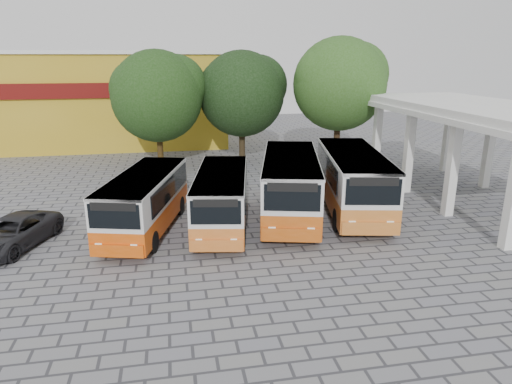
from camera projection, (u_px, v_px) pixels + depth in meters
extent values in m
plane|color=slate|center=(311.00, 239.00, 20.38)|extent=(90.00, 90.00, 0.00)
cube|color=silver|center=(377.00, 138.00, 30.94)|extent=(0.45, 0.45, 5.00)
cube|color=silver|center=(448.00, 136.00, 31.88)|extent=(0.45, 0.45, 5.00)
cube|color=silver|center=(479.00, 108.00, 24.52)|extent=(6.60, 15.60, 0.40)
cube|color=silver|center=(478.00, 114.00, 24.62)|extent=(6.80, 15.80, 0.30)
cube|color=#AD8B1A|center=(113.00, 100.00, 41.77)|extent=(20.00, 10.00, 8.00)
cube|color=#590C0A|center=(104.00, 91.00, 36.63)|extent=(20.00, 0.20, 1.20)
cube|color=silver|center=(108.00, 53.00, 40.59)|extent=(20.40, 10.40, 0.30)
cube|color=#C84606|center=(146.00, 214.00, 21.15)|extent=(4.07, 7.78, 0.98)
cube|color=silver|center=(144.00, 189.00, 20.82)|extent=(4.07, 7.78, 1.37)
cube|color=silver|center=(143.00, 176.00, 20.64)|extent=(4.12, 7.79, 0.11)
cube|color=black|center=(119.00, 190.00, 20.61)|extent=(1.63, 5.95, 0.98)
cube|color=black|center=(170.00, 188.00, 21.02)|extent=(1.63, 5.95, 0.98)
cube|color=black|center=(140.00, 216.00, 17.29)|extent=(1.95, 0.56, 0.98)
cube|color=black|center=(139.00, 206.00, 17.18)|extent=(1.73, 0.51, 0.32)
cylinder|color=black|center=(119.00, 243.00, 18.80)|extent=(0.26, 0.93, 0.93)
cylinder|color=black|center=(169.00, 239.00, 19.16)|extent=(0.26, 0.93, 0.93)
cylinder|color=black|center=(129.00, 206.00, 23.36)|extent=(0.26, 0.93, 0.93)
cylinder|color=black|center=(168.00, 204.00, 23.72)|extent=(0.26, 0.93, 0.93)
cube|color=#C36120|center=(222.00, 210.00, 21.63)|extent=(3.46, 7.64, 0.97)
cube|color=silver|center=(222.00, 187.00, 21.30)|extent=(3.46, 7.64, 1.35)
cube|color=silver|center=(221.00, 174.00, 21.12)|extent=(3.50, 7.65, 0.11)
cube|color=black|center=(197.00, 188.00, 21.10)|extent=(1.11, 6.00, 0.97)
cube|color=black|center=(245.00, 185.00, 21.50)|extent=(1.11, 6.00, 0.97)
cube|color=black|center=(232.00, 212.00, 17.81)|extent=(1.96, 0.39, 0.97)
cube|color=black|center=(232.00, 203.00, 17.70)|extent=(1.73, 0.36, 0.31)
cylinder|color=black|center=(205.00, 238.00, 19.31)|extent=(0.26, 0.92, 0.92)
cylinder|color=black|center=(252.00, 235.00, 19.66)|extent=(0.26, 0.92, 0.92)
cylinder|color=black|center=(198.00, 204.00, 23.82)|extent=(0.26, 0.92, 0.92)
cylinder|color=black|center=(236.00, 201.00, 24.17)|extent=(0.26, 0.92, 0.92)
cube|color=#AF480D|center=(290.00, 198.00, 23.00)|extent=(4.56, 8.94, 1.13)
cube|color=silver|center=(291.00, 172.00, 22.61)|extent=(4.56, 8.94, 1.58)
cube|color=silver|center=(291.00, 158.00, 22.41)|extent=(4.61, 8.95, 0.13)
cube|color=black|center=(265.00, 173.00, 22.38)|extent=(1.75, 6.88, 1.13)
cube|color=black|center=(316.00, 171.00, 22.84)|extent=(1.75, 6.88, 1.13)
cube|color=black|center=(318.00, 197.00, 18.55)|extent=(2.25, 0.60, 1.13)
cube|color=black|center=(318.00, 187.00, 18.42)|extent=(1.99, 0.55, 0.36)
cylinder|color=black|center=(281.00, 227.00, 20.30)|extent=(0.30, 1.07, 1.07)
cylinder|color=black|center=(330.00, 224.00, 20.71)|extent=(0.30, 1.07, 1.07)
cylinder|color=black|center=(257.00, 192.00, 25.54)|extent=(0.30, 1.07, 1.07)
cylinder|color=black|center=(297.00, 190.00, 25.95)|extent=(0.30, 1.07, 1.07)
cube|color=#BC6723|center=(352.00, 194.00, 23.75)|extent=(4.28, 9.04, 1.14)
cube|color=silver|center=(353.00, 168.00, 23.35)|extent=(4.28, 9.04, 1.60)
cube|color=silver|center=(354.00, 154.00, 23.14)|extent=(4.33, 9.05, 0.13)
cube|color=black|center=(329.00, 169.00, 23.11)|extent=(1.47, 7.04, 1.14)
cube|color=black|center=(378.00, 167.00, 23.58)|extent=(1.47, 7.04, 1.14)
cube|color=black|center=(393.00, 192.00, 19.24)|extent=(2.30, 0.51, 1.14)
cube|color=black|center=(394.00, 181.00, 19.10)|extent=(2.04, 0.47, 0.37)
cylinder|color=black|center=(351.00, 221.00, 21.00)|extent=(0.30, 1.09, 1.09)
cylinder|color=black|center=(398.00, 218.00, 21.42)|extent=(0.30, 1.09, 1.09)
cylinder|color=black|center=(313.00, 188.00, 26.32)|extent=(0.30, 1.09, 1.09)
cylinder|color=black|center=(352.00, 186.00, 26.74)|extent=(0.30, 1.09, 1.09)
cylinder|color=#3E2C11|center=(160.00, 142.00, 32.86)|extent=(0.42, 0.42, 3.88)
sphere|color=#15330B|center=(157.00, 96.00, 31.94)|extent=(6.41, 6.41, 6.41)
sphere|color=#15330B|center=(175.00, 86.00, 32.26)|extent=(4.49, 4.49, 4.49)
sphere|color=#15330B|center=(140.00, 90.00, 31.41)|extent=(4.17, 4.17, 4.17)
cylinder|color=#332817|center=(242.00, 137.00, 34.68)|extent=(0.46, 0.46, 3.87)
sphere|color=black|center=(242.00, 94.00, 33.76)|extent=(6.32, 6.32, 6.32)
sphere|color=black|center=(258.00, 85.00, 34.08)|extent=(4.42, 4.42, 4.42)
sphere|color=black|center=(227.00, 88.00, 33.24)|extent=(4.11, 4.11, 4.11)
cylinder|color=#362314|center=(337.00, 136.00, 33.67)|extent=(0.46, 0.46, 4.35)
sphere|color=#244B14|center=(340.00, 84.00, 32.60)|extent=(6.65, 6.65, 6.65)
sphere|color=#244B14|center=(356.00, 74.00, 32.92)|extent=(4.65, 4.65, 4.65)
sphere|color=#244B14|center=(325.00, 77.00, 32.06)|extent=(4.32, 4.32, 4.32)
imported|color=black|center=(12.00, 233.00, 19.35)|extent=(3.70, 5.20, 1.32)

